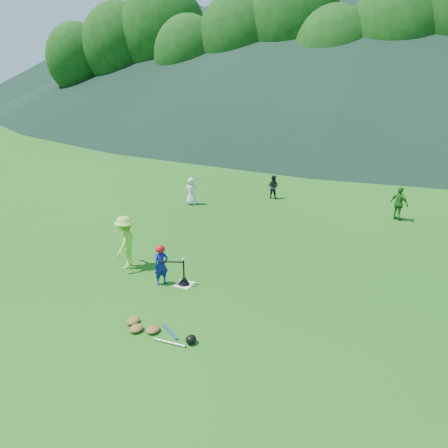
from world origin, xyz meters
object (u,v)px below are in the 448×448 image
at_px(home_plate, 184,284).
at_px(batter_child, 161,265).
at_px(batting_tee, 184,280).
at_px(equipment_pile, 153,330).
at_px(fielder_a, 191,191).
at_px(adult_coach, 125,242).
at_px(fielder_c, 399,204).
at_px(fielder_b, 273,187).

height_order(home_plate, batter_child, batter_child).
distance_m(batting_tee, equipment_pile, 2.26).
bearing_deg(equipment_pile, fielder_a, 113.79).
relative_size(adult_coach, equipment_pile, 0.85).
bearing_deg(fielder_a, equipment_pile, 94.24).
bearing_deg(fielder_c, fielder_b, 22.74).
bearing_deg(adult_coach, equipment_pile, 28.71).
relative_size(batter_child, equipment_pile, 0.60).
bearing_deg(home_plate, fielder_b, 93.59).
relative_size(home_plate, fielder_c, 0.35).
xyz_separation_m(fielder_c, equipment_pile, (-4.19, -10.18, -0.57)).
bearing_deg(home_plate, batting_tee, 0.00).
relative_size(fielder_a, batting_tee, 1.70).
xyz_separation_m(batting_tee, equipment_pile, (0.48, -2.21, -0.06)).
bearing_deg(batter_child, fielder_a, 54.51).
height_order(fielder_b, batting_tee, fielder_b).
bearing_deg(fielder_a, batting_tee, 97.78).
distance_m(adult_coach, equipment_pile, 3.60).
bearing_deg(fielder_c, adult_coach, 80.64).
height_order(home_plate, batting_tee, batting_tee).
height_order(home_plate, adult_coach, adult_coach).
distance_m(adult_coach, fielder_c, 10.22).
xyz_separation_m(fielder_b, equipment_pile, (1.03, -11.00, -0.45)).
xyz_separation_m(home_plate, batter_child, (-0.56, -0.20, 0.53)).
bearing_deg(batting_tee, fielder_b, 93.59).
relative_size(home_plate, batting_tee, 0.66).
height_order(adult_coach, fielder_a, adult_coach).
xyz_separation_m(fielder_a, fielder_b, (2.79, 2.33, -0.06)).
xyz_separation_m(batter_child, equipment_pile, (1.04, -2.01, -0.47)).
bearing_deg(fielder_c, batter_child, 89.04).
bearing_deg(adult_coach, fielder_b, 153.30).
height_order(fielder_a, batting_tee, fielder_a).
height_order(adult_coach, batting_tee, adult_coach).
height_order(batting_tee, equipment_pile, batting_tee).
height_order(fielder_c, equipment_pile, fielder_c).
xyz_separation_m(batter_child, batting_tee, (0.56, 0.20, -0.41)).
distance_m(home_plate, batting_tee, 0.12).
height_order(home_plate, fielder_a, fielder_a).
bearing_deg(home_plate, equipment_pile, -77.68).
bearing_deg(batting_tee, fielder_a, 117.33).
distance_m(batter_child, batting_tee, 0.72).
distance_m(home_plate, batter_child, 0.80).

